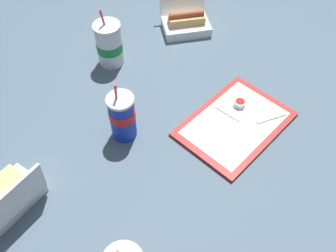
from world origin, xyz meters
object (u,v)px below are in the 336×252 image
clamshell_sandwich_right (7,197)px  soda_cup_left (122,116)px  plastic_fork (271,118)px  food_tray (235,124)px  clamshell_hotdog_back (186,21)px  soda_cup_corner (109,44)px  ketchup_cup (240,103)px

clamshell_sandwich_right → soda_cup_left: (-0.40, 0.02, 0.04)m
soda_cup_left → clamshell_sandwich_right: bearing=-3.5°
plastic_fork → clamshell_sandwich_right: 0.85m
plastic_fork → food_tray: bearing=-12.3°
soda_cup_left → clamshell_hotdog_back: bearing=-154.7°
plastic_fork → clamshell_sandwich_right: (0.79, -0.32, 0.03)m
food_tray → plastic_fork: 0.13m
clamshell_hotdog_back → soda_cup_corner: (0.35, -0.05, 0.04)m
ketchup_cup → clamshell_sandwich_right: clamshell_sandwich_right is taller
plastic_fork → clamshell_sandwich_right: size_ratio=0.53×
food_tray → plastic_fork: plastic_fork is taller
ketchup_cup → plastic_fork: size_ratio=0.36×
food_tray → soda_cup_corner: soda_cup_corner is taller
clamshell_sandwich_right → soda_cup_left: soda_cup_left is taller
ketchup_cup → plastic_fork: bearing=107.6°
clamshell_hotdog_back → clamshell_sandwich_right: (0.94, 0.23, 0.00)m
food_tray → ketchup_cup: ketchup_cup is taller
clamshell_hotdog_back → clamshell_sandwich_right: size_ratio=1.24×
clamshell_hotdog_back → soda_cup_left: 0.60m
food_tray → ketchup_cup: (-0.07, -0.04, 0.02)m
ketchup_cup → soda_cup_left: (0.36, -0.19, 0.06)m
food_tray → soda_cup_corner: (0.10, -0.54, 0.08)m
food_tray → plastic_fork: bearing=145.2°
clamshell_sandwich_right → soda_cup_corner: bearing=-154.2°
clamshell_hotdog_back → clamshell_sandwich_right: bearing=13.9°
food_tray → plastic_fork: size_ratio=3.47×
plastic_fork → soda_cup_corner: soda_cup_corner is taller
plastic_fork → clamshell_hotdog_back: bearing=-82.6°
ketchup_cup → clamshell_hotdog_back: (-0.19, -0.45, 0.01)m
food_tray → soda_cup_left: (0.29, -0.23, 0.08)m
clamshell_hotdog_back → clamshell_sandwich_right: 0.97m
clamshell_sandwich_right → soda_cup_left: 0.40m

